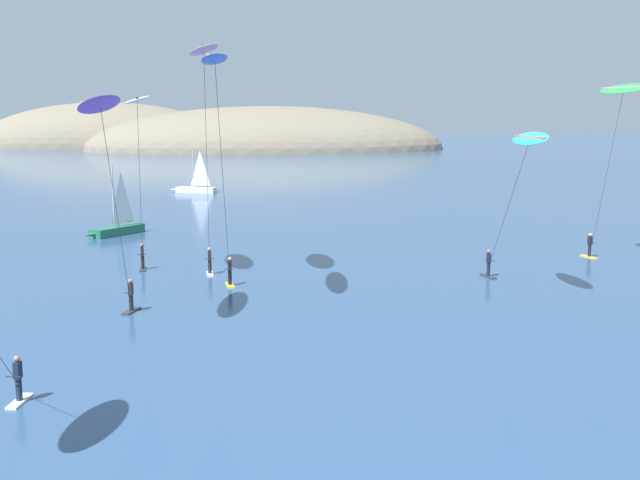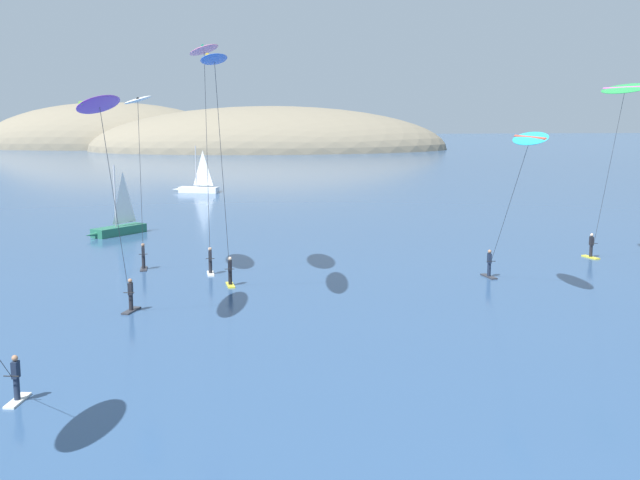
% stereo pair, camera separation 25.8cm
% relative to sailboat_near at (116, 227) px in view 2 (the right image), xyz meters
% --- Properties ---
extents(headland_island, '(118.93, 60.07, 23.40)m').
position_rel_sailboat_near_xyz_m(headland_island, '(3.33, 140.57, -0.64)').
color(headland_island, '#7A705B').
rests_on(headland_island, ground).
extents(sailboat_near, '(4.62, 5.13, 5.70)m').
position_rel_sailboat_near_xyz_m(sailboat_near, '(0.00, 0.00, 0.00)').
color(sailboat_near, '#23664C').
rests_on(sailboat_near, ground).
extents(sailboat_far, '(5.91, 2.82, 5.70)m').
position_rel_sailboat_near_xyz_m(sailboat_far, '(5.30, 32.69, 0.00)').
color(sailboat_far, white).
rests_on(sailboat_far, ground).
extents(kitesurfer_purple, '(1.93, 7.62, 10.88)m').
position_rel_sailboat_near_xyz_m(kitesurfer_purple, '(3.58, -29.06, 8.99)').
color(kitesurfer_purple, '#2D2D33').
rests_on(kitesurfer_purple, ground).
extents(kitesurfer_white, '(2.22, 6.56, 11.03)m').
position_rel_sailboat_near_xyz_m(kitesurfer_white, '(3.93, -17.34, 9.38)').
color(kitesurfer_white, '#2D2D33').
rests_on(kitesurfer_white, ground).
extents(kitesurfer_pink, '(1.68, 6.31, 13.80)m').
position_rel_sailboat_near_xyz_m(kitesurfer_pink, '(7.91, -19.21, 11.94)').
color(kitesurfer_pink, silver).
rests_on(kitesurfer_pink, ground).
extents(kitesurfer_cyan, '(1.10, 8.84, 9.08)m').
position_rel_sailboat_near_xyz_m(kitesurfer_cyan, '(24.88, -24.61, 7.17)').
color(kitesurfer_cyan, '#2D2D33').
rests_on(kitesurfer_cyan, ground).
extents(kitesurfer_green, '(1.68, 6.70, 11.86)m').
position_rel_sailboat_near_xyz_m(kitesurfer_green, '(34.13, -16.87, 9.99)').
color(kitesurfer_green, yellow).
rests_on(kitesurfer_green, ground).
extents(kitesurfer_blue, '(1.79, 9.59, 12.86)m').
position_rel_sailboat_near_xyz_m(kitesurfer_blue, '(8.60, -25.29, 10.96)').
color(kitesurfer_blue, yellow).
rests_on(kitesurfer_blue, ground).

